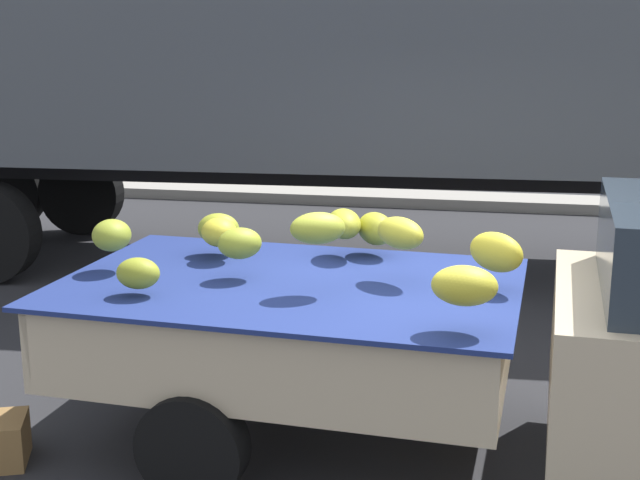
% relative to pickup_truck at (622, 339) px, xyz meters
% --- Properties ---
extents(ground, '(220.00, 220.00, 0.00)m').
position_rel_pickup_truck_xyz_m(ground, '(-1.13, 0.18, -0.89)').
color(ground, '#28282B').
extents(curb_strip, '(80.00, 0.80, 0.16)m').
position_rel_pickup_truck_xyz_m(curb_strip, '(-1.13, 8.44, -0.81)').
color(curb_strip, gray).
rests_on(curb_strip, ground).
extents(pickup_truck, '(5.13, 2.20, 1.70)m').
position_rel_pickup_truck_xyz_m(pickup_truck, '(0.00, 0.00, 0.00)').
color(pickup_truck, '#CCB793').
rests_on(pickup_truck, ground).
extents(semi_trailer, '(12.10, 3.11, 3.95)m').
position_rel_pickup_truck_xyz_m(semi_trailer, '(-2.52, 4.53, 1.66)').
color(semi_trailer, '#4C5156').
rests_on(semi_trailer, ground).
extents(fallen_banana_bunch_near_tailgate, '(0.38, 0.35, 0.19)m').
position_rel_pickup_truck_xyz_m(fallen_banana_bunch_near_tailgate, '(-3.80, -0.34, -0.79)').
color(fallen_banana_bunch_near_tailgate, gold).
rests_on(fallen_banana_bunch_near_tailgate, ground).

